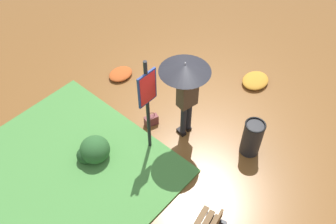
{
  "coord_description": "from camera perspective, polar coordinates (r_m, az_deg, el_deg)",
  "views": [
    {
      "loc": [
        4.24,
        3.25,
        6.06
      ],
      "look_at": [
        0.65,
        0.09,
        0.85
      ],
      "focal_mm": 38.3,
      "sensor_mm": 36.0,
      "label": 1
    }
  ],
  "objects": [
    {
      "name": "ground_plane",
      "position": [
        8.08,
        2.58,
        -1.24
      ],
      "size": [
        18.0,
        18.0,
        0.0
      ],
      "primitive_type": "plane",
      "color": "brown"
    },
    {
      "name": "handbag",
      "position": [
        7.9,
        -2.68,
        -1.31
      ],
      "size": [
        0.33,
        0.24,
        0.37
      ],
      "color": "brown",
      "rests_on": "ground_plane"
    },
    {
      "name": "leaf_pile_by_bench",
      "position": [
        9.15,
        -7.55,
        6.04
      ],
      "size": [
        0.64,
        0.51,
        0.14
      ],
      "color": "#B74C1E",
      "rests_on": "ground_plane"
    },
    {
      "name": "leaf_pile_near_person",
      "position": [
        9.13,
        13.73,
        4.9
      ],
      "size": [
        0.74,
        0.59,
        0.16
      ],
      "color": "#C68428",
      "rests_on": "ground_plane"
    },
    {
      "name": "info_sign_post",
      "position": [
        6.51,
        -3.28,
        2.18
      ],
      "size": [
        0.44,
        0.07,
        2.3
      ],
      "color": "black",
      "rests_on": "ground_plane"
    },
    {
      "name": "trash_bin",
      "position": [
        7.4,
        13.24,
        -4.01
      ],
      "size": [
        0.42,
        0.42,
        0.83
      ],
      "color": "black",
      "rests_on": "ground_plane"
    },
    {
      "name": "person_with_umbrella",
      "position": [
        6.68,
        2.88,
        4.94
      ],
      "size": [
        0.96,
        0.96,
        2.04
      ],
      "color": "black",
      "rests_on": "ground_plane"
    },
    {
      "name": "shrub_cluster",
      "position": [
        7.37,
        -11.83,
        -6.04
      ],
      "size": [
        0.67,
        0.6,
        0.54
      ],
      "color": "#285628",
      "rests_on": "ground_plane"
    },
    {
      "name": "grass_verge",
      "position": [
        7.38,
        -19.75,
        -11.92
      ],
      "size": [
        4.8,
        4.0,
        0.05
      ],
      "color": "#47843D",
      "rests_on": "ground_plane"
    }
  ]
}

